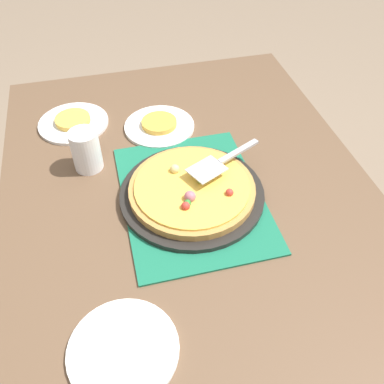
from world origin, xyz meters
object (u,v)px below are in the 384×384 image
(cup_far, at_px, (86,150))
(plate_far_right, at_px, (74,123))
(pizza, at_px, (192,189))
(plate_side, at_px, (123,350))
(pizza_pan, at_px, (192,194))
(pizza_server, at_px, (220,162))
(served_slice_right, at_px, (73,120))
(plate_near_left, at_px, (159,126))
(served_slice_left, at_px, (159,123))

(cup_far, bearing_deg, plate_far_right, -171.01)
(pizza, height_order, cup_far, cup_far)
(plate_far_right, height_order, plate_side, same)
(pizza_pan, distance_m, pizza_server, 0.11)
(pizza, bearing_deg, cup_far, -126.68)
(pizza_pan, xyz_separation_m, served_slice_right, (-0.41, -0.29, 0.01))
(cup_far, xyz_separation_m, pizza_server, (0.15, 0.34, 0.01))
(plate_side, xyz_separation_m, served_slice_right, (-0.78, -0.06, 0.01))
(plate_side, bearing_deg, pizza_server, 142.65)
(plate_side, bearing_deg, served_slice_right, -175.72)
(pizza, bearing_deg, served_slice_right, -144.60)
(plate_near_left, xyz_separation_m, cup_far, (0.13, -0.23, 0.06))
(served_slice_left, bearing_deg, cup_far, -59.64)
(pizza_pan, distance_m, cup_far, 0.32)
(plate_near_left, height_order, plate_side, same)
(served_slice_right, bearing_deg, plate_side, 4.28)
(pizza_pan, height_order, served_slice_left, served_slice_left)
(served_slice_left, xyz_separation_m, served_slice_right, (-0.08, -0.26, 0.00))
(pizza_server, bearing_deg, plate_side, -37.35)
(pizza_pan, relative_size, plate_near_left, 1.73)
(served_slice_left, bearing_deg, plate_far_right, -107.56)
(plate_far_right, bearing_deg, served_slice_right, 0.00)
(cup_far, bearing_deg, pizza, 53.32)
(served_slice_left, bearing_deg, plate_side, -16.35)
(plate_near_left, xyz_separation_m, served_slice_right, (-0.08, -0.26, 0.01))
(plate_far_right, relative_size, cup_far, 1.83)
(plate_side, bearing_deg, served_slice_left, 163.65)
(plate_side, height_order, served_slice_left, served_slice_left)
(served_slice_right, bearing_deg, plate_near_left, 72.44)
(pizza_server, bearing_deg, plate_far_right, -133.92)
(plate_near_left, xyz_separation_m, plate_far_right, (-0.08, -0.26, 0.00))
(plate_near_left, relative_size, served_slice_left, 2.00)
(plate_near_left, bearing_deg, pizza, 4.61)
(pizza, relative_size, served_slice_right, 3.00)
(pizza, height_order, plate_side, pizza)
(plate_far_right, relative_size, plate_side, 1.00)
(plate_near_left, distance_m, plate_side, 0.73)
(cup_far, distance_m, pizza_server, 0.37)
(pizza, bearing_deg, pizza_pan, 161.25)
(plate_side, bearing_deg, cup_far, -177.56)
(pizza, xyz_separation_m, pizza_server, (-0.04, 0.09, 0.04))
(pizza, height_order, plate_near_left, pizza)
(plate_far_right, xyz_separation_m, pizza_server, (0.36, 0.38, 0.07))
(pizza_pan, relative_size, cup_far, 3.17)
(served_slice_left, xyz_separation_m, pizza_server, (0.28, 0.11, 0.05))
(served_slice_right, relative_size, pizza_server, 0.49)
(served_slice_right, bearing_deg, cup_far, 8.99)
(plate_near_left, relative_size, plate_side, 1.00)
(pizza, height_order, served_slice_left, pizza)
(pizza, height_order, pizza_server, pizza_server)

